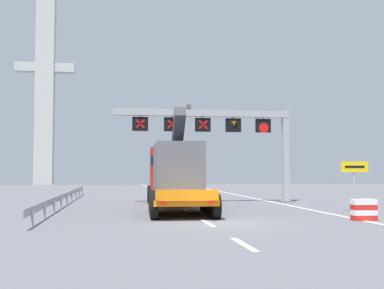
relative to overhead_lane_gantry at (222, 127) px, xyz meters
name	(u,v)px	position (x,y,z in m)	size (l,w,h in m)	color
ground	(218,222)	(-2.76, -12.02, -5.06)	(112.00, 112.00, 0.00)	#5B5B60
lane_markings	(158,193)	(-3.26, 13.81, -5.05)	(0.20, 66.25, 0.01)	silver
edge_line_right	(273,202)	(3.44, -0.02, -5.05)	(0.20, 63.00, 0.01)	silver
overhead_lane_gantry	(222,127)	(0.00, 0.00, 0.00)	(12.11, 0.90, 6.50)	#9EA0A5
heavy_haul_truck_orange	(174,173)	(-3.66, -3.35, -3.07)	(3.52, 14.14, 5.30)	orange
exit_sign_yellow	(354,173)	(5.29, -7.97, -3.07)	(1.51, 0.15, 2.60)	#9EA0A5
crash_barrier_striped	(364,210)	(3.50, -12.24, -4.61)	(1.01, 0.51, 0.90)	red
guardrail_left	(66,196)	(-10.10, -0.49, -4.50)	(0.13, 27.05, 0.76)	#999EA3
bridge_pylon_distant	(45,88)	(-18.46, 45.45, 10.01)	(9.00, 2.00, 29.37)	#B7B7B2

